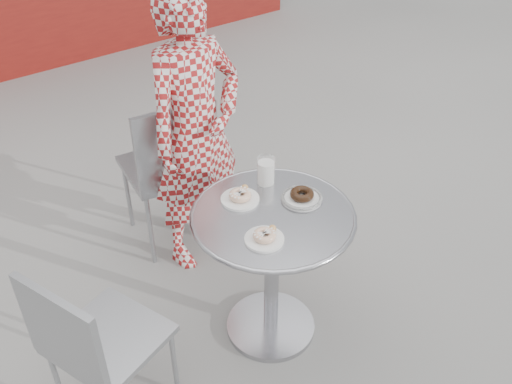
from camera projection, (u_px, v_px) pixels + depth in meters
ground at (272, 317)px, 2.85m from camera, size 60.00×60.00×0.00m
bistro_table at (272, 245)px, 2.48m from camera, size 0.70×0.70×0.71m
chair_far at (170, 195)px, 3.20m from camera, size 0.49×0.50×0.91m
chair_left at (113, 367)px, 2.30m from camera, size 0.50×0.49×0.82m
seated_person at (196, 133)px, 2.82m from camera, size 0.60×0.43×1.52m
plate_far at (240, 196)px, 2.45m from camera, size 0.17×0.17×0.04m
plate_near at (265, 237)px, 2.23m from camera, size 0.16×0.16×0.04m
plate_checker at (302, 197)px, 2.45m from camera, size 0.18×0.18×0.05m
milk_cup at (266, 172)px, 2.53m from camera, size 0.08×0.08×0.13m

